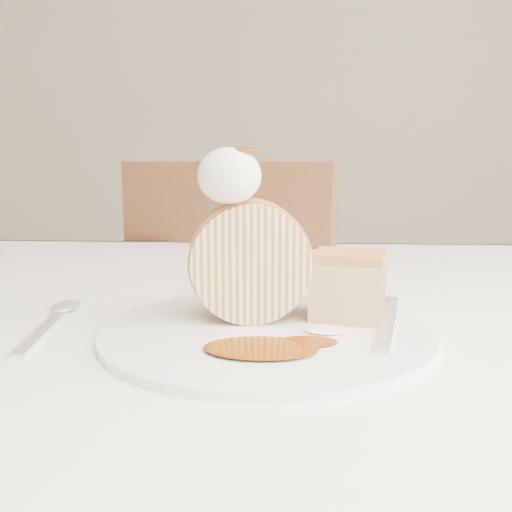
{
  "coord_description": "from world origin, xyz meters",
  "views": [
    {
      "loc": [
        0.02,
        -0.45,
        0.91
      ],
      "look_at": [
        -0.01,
        0.06,
        0.82
      ],
      "focal_mm": 40.0,
      "sensor_mm": 36.0,
      "label": 1
    }
  ],
  "objects": [
    {
      "name": "caramel_drizzle",
      "position": [
        -0.02,
        0.06,
        0.92
      ],
      "size": [
        0.03,
        0.02,
        0.01
      ],
      "primitive_type": "ellipsoid",
      "color": "#6D2D04",
      "rests_on": "whipped_cream"
    },
    {
      "name": "caramel_pool",
      "position": [
        -0.0,
        -0.02,
        0.76
      ],
      "size": [
        0.1,
        0.08,
        0.0
      ],
      "primitive_type": null,
      "rotation": [
        0.0,
        0.0,
        -0.23
      ],
      "color": "#6D2D04",
      "rests_on": "plate"
    },
    {
      "name": "fork",
      "position": [
        0.1,
        0.04,
        0.76
      ],
      "size": [
        0.06,
        0.18,
        0.0
      ],
      "primitive_type": "cube",
      "rotation": [
        0.0,
        0.0,
        -0.23
      ],
      "color": "silver",
      "rests_on": "plate"
    },
    {
      "name": "plate",
      "position": [
        -0.0,
        0.05,
        0.75
      ],
      "size": [
        0.36,
        0.36,
        0.01
      ],
      "primitive_type": "cylinder",
      "rotation": [
        0.0,
        0.0,
        -0.23
      ],
      "color": "white",
      "rests_on": "table"
    },
    {
      "name": "spoon",
      "position": [
        -0.21,
        0.04,
        0.75
      ],
      "size": [
        0.05,
        0.17,
        0.0
      ],
      "primitive_type": "cube",
      "rotation": [
        0.0,
        0.0,
        0.13
      ],
      "color": "silver",
      "rests_on": "table"
    },
    {
      "name": "whipped_cream",
      "position": [
        -0.04,
        0.06,
        0.89
      ],
      "size": [
        0.06,
        0.06,
        0.05
      ],
      "primitive_type": "ellipsoid",
      "color": "white",
      "rests_on": "roulade_slice"
    },
    {
      "name": "roulade_slice",
      "position": [
        -0.02,
        0.08,
        0.81
      ],
      "size": [
        0.12,
        0.07,
        0.11
      ],
      "primitive_type": "cylinder",
      "rotation": [
        1.57,
        0.0,
        0.12
      ],
      "color": "beige",
      "rests_on": "plate"
    },
    {
      "name": "table",
      "position": [
        0.0,
        0.2,
        0.66
      ],
      "size": [
        1.4,
        0.9,
        0.75
      ],
      "color": "white",
      "rests_on": "ground"
    },
    {
      "name": "chair_far",
      "position": [
        -0.08,
        0.74,
        0.52
      ],
      "size": [
        0.53,
        0.53,
        0.91
      ],
      "rotation": [
        0.0,
        0.0,
        2.86
      ],
      "color": "brown",
      "rests_on": "ground"
    },
    {
      "name": "cake_chunk",
      "position": [
        0.07,
        0.08,
        0.79
      ],
      "size": [
        0.08,
        0.07,
        0.06
      ],
      "primitive_type": "cube",
      "rotation": [
        0.0,
        0.0,
        -0.23
      ],
      "color": "tan",
      "rests_on": "plate"
    }
  ]
}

